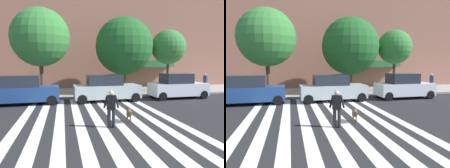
# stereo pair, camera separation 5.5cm
# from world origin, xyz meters

# --- Properties ---
(ground_plane) EXTENTS (160.00, 160.00, 0.00)m
(ground_plane) POSITION_xyz_m (0.00, 7.43, 0.00)
(ground_plane) COLOR #232326
(sidewalk_far) EXTENTS (80.00, 6.00, 0.15)m
(sidewalk_far) POSITION_xyz_m (0.00, 17.87, 0.07)
(sidewalk_far) COLOR #9B978B
(sidewalk_far) RESTS_ON ground_plane
(crosswalk_stripes) EXTENTS (7.65, 14.27, 0.01)m
(crosswalk_stripes) POSITION_xyz_m (1.45, 7.43, 0.00)
(crosswalk_stripes) COLOR silver
(crosswalk_stripes) RESTS_ON ground_plane
(parked_car_behind_first) EXTENTS (4.87, 2.09, 1.99)m
(parked_car_behind_first) POSITION_xyz_m (-2.92, 13.35, 0.96)
(parked_car_behind_first) COLOR navy
(parked_car_behind_first) RESTS_ON ground_plane
(parked_car_third_in_line) EXTENTS (4.85, 2.05, 1.97)m
(parked_car_third_in_line) POSITION_xyz_m (2.96, 13.35, 0.94)
(parked_car_third_in_line) COLOR #AFBBBB
(parked_car_third_in_line) RESTS_ON ground_plane
(parked_car_fourth_in_line) EXTENTS (4.52, 2.00, 1.99)m
(parked_car_fourth_in_line) POSITION_xyz_m (8.78, 13.35, 0.94)
(parked_car_fourth_in_line) COLOR silver
(parked_car_fourth_in_line) RESTS_ON ground_plane
(street_tree_nearest) EXTENTS (4.59, 4.59, 6.97)m
(street_tree_nearest) POSITION_xyz_m (-1.81, 15.80, 4.82)
(street_tree_nearest) COLOR #4C3823
(street_tree_nearest) RESTS_ON sidewalk_far
(street_tree_middle) EXTENTS (5.17, 5.17, 6.76)m
(street_tree_middle) POSITION_xyz_m (5.27, 16.64, 4.32)
(street_tree_middle) COLOR #4C3823
(street_tree_middle) RESTS_ON sidewalk_far
(street_tree_further) EXTENTS (3.25, 3.25, 5.81)m
(street_tree_further) POSITION_xyz_m (9.70, 16.80, 4.31)
(street_tree_further) COLOR #4C3823
(street_tree_further) RESTS_ON sidewalk_far
(pedestrian_dog_walker) EXTENTS (0.70, 0.34, 1.64)m
(pedestrian_dog_walker) POSITION_xyz_m (1.86, 6.80, 0.93)
(pedestrian_dog_walker) COLOR black
(pedestrian_dog_walker) RESTS_ON ground_plane
(dog_on_leash) EXTENTS (0.44, 0.95, 0.65)m
(dog_on_leash) POSITION_xyz_m (2.89, 7.49, 0.44)
(dog_on_leash) COLOR brown
(dog_on_leash) RESTS_ON ground_plane
(pedestrian_bystander) EXTENTS (0.29, 0.71, 1.64)m
(pedestrian_bystander) POSITION_xyz_m (13.54, 16.41, 1.08)
(pedestrian_bystander) COLOR #282D4C
(pedestrian_bystander) RESTS_ON sidewalk_far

